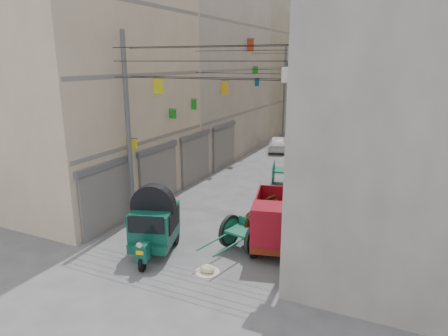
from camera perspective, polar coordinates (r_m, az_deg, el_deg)
The scene contains 18 objects.
ground at distance 12.07m, azimuth -16.78°, elevation -20.00°, with size 140.00×140.00×0.00m, color #4A494C.
building_row_left at distance 43.88m, azimuth 5.47°, elevation 14.56°, with size 8.00×62.00×14.00m.
building_row_right at distance 41.26m, azimuth 27.42°, elevation 12.96°, with size 8.00×62.00×14.00m.
end_cap_building at distance 73.45m, azimuth 20.43°, elevation 13.94°, with size 22.00×10.00×13.00m, color #A09A7E.
shutters_left at distance 21.28m, azimuth -6.45°, elevation 0.51°, with size 0.18×14.40×2.88m.
signboards at distance 29.80m, azimuth 11.65°, elevation 8.26°, with size 8.22×40.52×5.67m.
ac_units at distance 15.17m, azimuth 13.14°, elevation 17.05°, with size 0.70×6.55×3.35m.
utility_poles at distance 25.26m, azimuth 9.16°, elevation 8.50°, with size 7.40×22.20×8.00m.
overhead_cables at distance 22.62m, azimuth 7.54°, elevation 14.84°, with size 7.40×22.52×1.12m.
auto_rickshaw at distance 14.79m, azimuth -9.96°, elevation -7.64°, with size 2.14×2.90×1.97m.
tonga_cart at distance 14.91m, azimuth 2.59°, elevation -9.39°, with size 1.60×2.89×1.23m.
mini_truck at distance 14.94m, azimuth 7.33°, elevation -8.10°, with size 2.44×3.86×2.01m.
second_cart at distance 22.93m, azimuth 8.89°, elevation -0.52°, with size 1.78×1.65×1.34m.
feed_sack at distance 13.68m, azimuth -2.37°, elevation -14.19°, with size 0.51×0.41×0.25m, color beige.
horse at distance 15.66m, azimuth 5.22°, elevation -7.45°, with size 0.90×1.97×1.66m, color brown.
distant_car_white at distance 31.39m, azimuth 7.70°, elevation 3.50°, with size 1.37×3.42×1.16m, color white.
distant_car_grey at distance 36.06m, azimuth 15.54°, elevation 4.54°, with size 1.17×3.34×1.10m, color #4C504F.
distant_car_green at distance 43.93m, azimuth 14.15°, elevation 6.55°, with size 1.77×4.34×1.26m, color #226539.
Camera 1 is at (6.98, -7.12, 6.82)m, focal length 32.00 mm.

